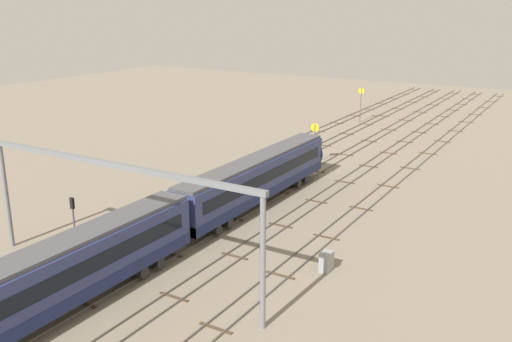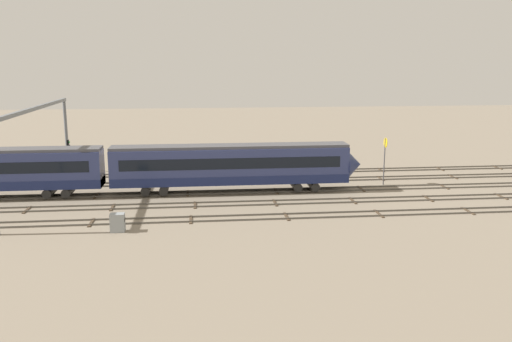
{
  "view_description": "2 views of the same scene",
  "coord_description": "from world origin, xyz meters",
  "px_view_note": "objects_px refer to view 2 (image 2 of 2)",
  "views": [
    {
      "loc": [
        -45.61,
        -27.19,
        19.16
      ],
      "look_at": [
        0.61,
        0.56,
        3.27
      ],
      "focal_mm": 39.5,
      "sensor_mm": 36.0,
      "label": 1
    },
    {
      "loc": [
        -3.32,
        -53.82,
        13.44
      ],
      "look_at": [
        2.67,
        1.86,
        1.81
      ],
      "focal_mm": 37.81,
      "sensor_mm": 36.0,
      "label": 2
    }
  ],
  "objects_px": {
    "overhead_gantry": "(35,127)",
    "speed_sign_near_foreground": "(385,153)",
    "signal_light_trackside_approach": "(69,155)",
    "relay_cabinet": "(118,223)"
  },
  "relations": [
    {
      "from": "speed_sign_near_foreground",
      "to": "relay_cabinet",
      "type": "distance_m",
      "value": 29.93
    },
    {
      "from": "speed_sign_near_foreground",
      "to": "relay_cabinet",
      "type": "bearing_deg",
      "value": -152.93
    },
    {
      "from": "overhead_gantry",
      "to": "speed_sign_near_foreground",
      "type": "bearing_deg",
      "value": 2.24
    },
    {
      "from": "overhead_gantry",
      "to": "signal_light_trackside_approach",
      "type": "bearing_deg",
      "value": 75.82
    },
    {
      "from": "speed_sign_near_foreground",
      "to": "relay_cabinet",
      "type": "height_order",
      "value": "speed_sign_near_foreground"
    },
    {
      "from": "relay_cabinet",
      "to": "signal_light_trackside_approach",
      "type": "bearing_deg",
      "value": 112.81
    },
    {
      "from": "signal_light_trackside_approach",
      "to": "relay_cabinet",
      "type": "bearing_deg",
      "value": -67.19
    },
    {
      "from": "overhead_gantry",
      "to": "speed_sign_near_foreground",
      "type": "relative_size",
      "value": 4.75
    },
    {
      "from": "speed_sign_near_foreground",
      "to": "signal_light_trackside_approach",
      "type": "height_order",
      "value": "speed_sign_near_foreground"
    },
    {
      "from": "overhead_gantry",
      "to": "relay_cabinet",
      "type": "distance_m",
      "value": 16.51
    }
  ]
}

